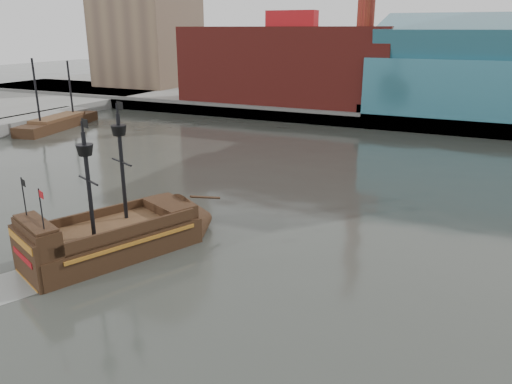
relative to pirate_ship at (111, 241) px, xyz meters
The scene contains 5 objects.
ground 10.40m from the pirate_ship, 17.45° to the right, with size 400.00×400.00×0.00m, color #2D302A.
promenade_far 89.44m from the pirate_ship, 83.67° to the left, with size 220.00×60.00×2.00m, color slate.
seawall 60.21m from the pirate_ship, 80.57° to the left, with size 220.00×1.00×2.60m, color #4C4C49.
pirate_ship is the anchor object (origin of this frame).
docked_vessel 56.43m from the pirate_ship, 139.53° to the left, with size 7.74×19.20×12.75m.
Camera 1 is at (15.08, -24.00, 16.65)m, focal length 35.00 mm.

